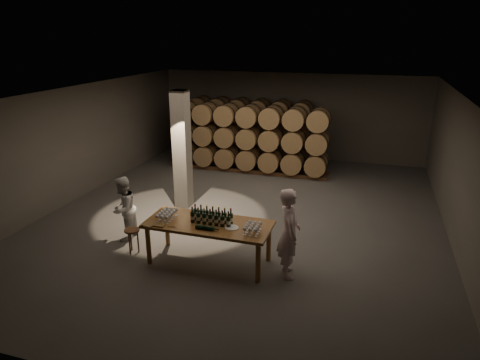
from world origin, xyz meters
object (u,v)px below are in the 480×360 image
(plate, at_px, (232,228))
(notebook_near, at_px, (160,225))
(tasting_table, at_px, (208,227))
(person_woman, at_px, (123,209))
(person_man, at_px, (289,233))
(bottle_cluster, at_px, (212,218))
(stool, at_px, (132,234))

(plate, height_order, notebook_near, notebook_near)
(plate, bearing_deg, tasting_table, 170.83)
(notebook_near, bearing_deg, person_woman, 149.39)
(person_man, bearing_deg, plate, 73.17)
(plate, relative_size, notebook_near, 1.26)
(person_man, xyz_separation_m, person_woman, (-3.95, 0.44, -0.16))
(person_woman, bearing_deg, notebook_near, 54.25)
(person_man, relative_size, person_woman, 1.21)
(notebook_near, bearing_deg, bottle_cluster, 24.60)
(person_woman, bearing_deg, bottle_cluster, 75.50)
(person_man, height_order, person_woman, person_man)
(stool, bearing_deg, person_woman, 133.98)
(tasting_table, xyz_separation_m, notebook_near, (-0.89, -0.42, 0.12))
(bottle_cluster, bearing_deg, stool, -175.90)
(plate, distance_m, person_man, 1.15)
(person_man, bearing_deg, notebook_near, 78.33)
(stool, relative_size, person_woman, 0.37)
(tasting_table, distance_m, plate, 0.55)
(bottle_cluster, distance_m, notebook_near, 1.06)
(bottle_cluster, distance_m, plate, 0.49)
(bottle_cluster, xyz_separation_m, notebook_near, (-0.96, -0.42, -0.11))
(plate, distance_m, person_woman, 2.86)
(plate, relative_size, person_man, 0.15)
(notebook_near, distance_m, person_man, 2.60)
(bottle_cluster, relative_size, plate, 3.10)
(bottle_cluster, xyz_separation_m, person_woman, (-2.34, 0.42, -0.26))
(tasting_table, relative_size, plate, 9.31)
(tasting_table, xyz_separation_m, bottle_cluster, (0.07, 0.01, 0.23))
(tasting_table, distance_m, stool, 1.78)
(stool, bearing_deg, notebook_near, -19.04)
(tasting_table, height_order, notebook_near, notebook_near)
(notebook_near, relative_size, person_man, 0.12)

